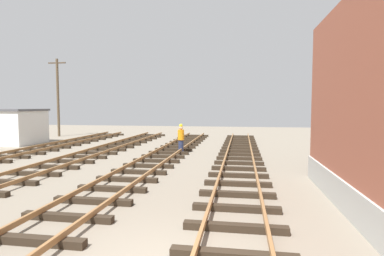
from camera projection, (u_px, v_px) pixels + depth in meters
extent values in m
cube|color=#2D2319|center=(234.00, 256.00, 6.03)|extent=(2.50, 0.24, 0.18)
cube|color=#2D2319|center=(235.00, 228.00, 7.43)|extent=(2.50, 0.24, 0.18)
cube|color=#2D2319|center=(236.00, 208.00, 8.83)|extent=(2.50, 0.24, 0.18)
cube|color=#2D2319|center=(237.00, 194.00, 10.22)|extent=(2.50, 0.24, 0.18)
cube|color=#2D2319|center=(238.00, 184.00, 11.62)|extent=(2.50, 0.24, 0.18)
cube|color=#2D2319|center=(238.00, 175.00, 13.02)|extent=(2.50, 0.24, 0.18)
cube|color=#2D2319|center=(239.00, 169.00, 14.41)|extent=(2.50, 0.24, 0.18)
cube|color=#2D2319|center=(239.00, 163.00, 15.81)|extent=(2.50, 0.24, 0.18)
cube|color=#2D2319|center=(239.00, 159.00, 17.21)|extent=(2.50, 0.24, 0.18)
cube|color=#2D2319|center=(239.00, 155.00, 18.60)|extent=(2.50, 0.24, 0.18)
cube|color=#2D2319|center=(240.00, 151.00, 20.00)|extent=(2.50, 0.24, 0.18)
cube|color=#2D2319|center=(240.00, 148.00, 21.40)|extent=(2.50, 0.24, 0.18)
cube|color=#2D2319|center=(240.00, 146.00, 22.80)|extent=(2.50, 0.24, 0.18)
cube|color=#2D2319|center=(240.00, 143.00, 24.19)|extent=(2.50, 0.24, 0.18)
cube|color=#2D2319|center=(240.00, 141.00, 25.59)|extent=(2.50, 0.24, 0.18)
cube|color=#2D2319|center=(240.00, 139.00, 26.99)|extent=(2.50, 0.24, 0.18)
cube|color=#2D2319|center=(240.00, 138.00, 28.38)|extent=(2.50, 0.24, 0.18)
cube|color=#2D2319|center=(240.00, 136.00, 29.78)|extent=(2.50, 0.24, 0.18)
cube|color=#2D2319|center=(31.00, 240.00, 6.72)|extent=(2.50, 0.24, 0.18)
cube|color=#2D2319|center=(67.00, 217.00, 8.12)|extent=(2.50, 0.24, 0.18)
cube|color=#2D2319|center=(93.00, 201.00, 9.51)|extent=(2.50, 0.24, 0.18)
cube|color=#2D2319|center=(112.00, 189.00, 10.91)|extent=(2.50, 0.24, 0.18)
cube|color=#2D2319|center=(127.00, 179.00, 12.31)|extent=(2.50, 0.24, 0.18)
cube|color=#2D2319|center=(139.00, 172.00, 13.71)|extent=(2.50, 0.24, 0.18)
cube|color=#2D2319|center=(148.00, 166.00, 15.10)|extent=(2.50, 0.24, 0.18)
cube|color=#2D2319|center=(156.00, 161.00, 16.50)|extent=(2.50, 0.24, 0.18)
cube|color=#2D2319|center=(163.00, 156.00, 17.90)|extent=(2.50, 0.24, 0.18)
cube|color=#2D2319|center=(169.00, 153.00, 19.29)|extent=(2.50, 0.24, 0.18)
cube|color=#2D2319|center=(174.00, 150.00, 20.69)|extent=(2.50, 0.24, 0.18)
cube|color=#2D2319|center=(178.00, 147.00, 22.09)|extent=(2.50, 0.24, 0.18)
cube|color=#2D2319|center=(182.00, 144.00, 23.48)|extent=(2.50, 0.24, 0.18)
cube|color=#2D2319|center=(185.00, 142.00, 24.88)|extent=(2.50, 0.24, 0.18)
cube|color=#2D2319|center=(188.00, 140.00, 26.28)|extent=(2.50, 0.24, 0.18)
cube|color=#2D2319|center=(191.00, 139.00, 27.67)|extent=(2.50, 0.24, 0.18)
cube|color=#2D2319|center=(193.00, 137.00, 29.07)|extent=(2.50, 0.24, 0.18)
cube|color=#2D2319|center=(196.00, 136.00, 30.47)|extent=(2.50, 0.24, 0.18)
cube|color=olive|center=(40.00, 251.00, 5.90)|extent=(0.08, 51.06, 0.14)
cube|color=#2D2319|center=(8.00, 182.00, 11.89)|extent=(2.50, 0.24, 0.18)
cube|color=#2D2319|center=(34.00, 174.00, 13.37)|extent=(2.50, 0.24, 0.18)
cube|color=#2D2319|center=(55.00, 167.00, 14.84)|extent=(2.50, 0.24, 0.18)
cube|color=#2D2319|center=(72.00, 161.00, 16.32)|extent=(2.50, 0.24, 0.18)
cube|color=#2D2319|center=(86.00, 157.00, 17.80)|extent=(2.50, 0.24, 0.18)
cube|color=#2D2319|center=(98.00, 153.00, 19.28)|extent=(2.50, 0.24, 0.18)
cube|color=#2D2319|center=(108.00, 150.00, 20.76)|extent=(2.50, 0.24, 0.18)
cube|color=#2D2319|center=(117.00, 147.00, 22.24)|extent=(2.50, 0.24, 0.18)
cube|color=#2D2319|center=(125.00, 144.00, 23.72)|extent=(2.50, 0.24, 0.18)
cube|color=#2D2319|center=(132.00, 142.00, 25.20)|extent=(2.50, 0.24, 0.18)
cube|color=#2D2319|center=(138.00, 140.00, 26.68)|extent=(2.50, 0.24, 0.18)
cube|color=#2D2319|center=(143.00, 138.00, 28.16)|extent=(2.50, 0.24, 0.18)
cube|color=#2D2319|center=(148.00, 136.00, 29.64)|extent=(2.50, 0.24, 0.18)
cube|color=#2D2319|center=(153.00, 135.00, 31.11)|extent=(2.50, 0.24, 0.18)
cube|color=#2D2319|center=(10.00, 157.00, 17.87)|extent=(2.50, 0.24, 0.18)
cube|color=#2D2319|center=(27.00, 153.00, 19.27)|extent=(2.50, 0.24, 0.18)
cube|color=#2D2319|center=(41.00, 150.00, 20.67)|extent=(2.50, 0.24, 0.18)
cube|color=#2D2319|center=(54.00, 147.00, 22.06)|extent=(2.50, 0.24, 0.18)
cube|color=#2D2319|center=(65.00, 145.00, 23.46)|extent=(2.50, 0.24, 0.18)
cube|color=#2D2319|center=(75.00, 142.00, 24.86)|extent=(2.50, 0.24, 0.18)
cube|color=#2D2319|center=(84.00, 140.00, 26.26)|extent=(2.50, 0.24, 0.18)
cube|color=#2D2319|center=(92.00, 139.00, 27.65)|extent=(2.50, 0.24, 0.18)
cube|color=#2D2319|center=(99.00, 137.00, 29.05)|extent=(2.50, 0.24, 0.18)
cube|color=#2D2319|center=(106.00, 136.00, 30.45)|extent=(2.50, 0.24, 0.18)
cube|color=#2D2319|center=(112.00, 134.00, 31.84)|extent=(2.50, 0.24, 0.18)
cube|color=silver|center=(19.00, 128.00, 24.48)|extent=(2.80, 3.60, 2.60)
cube|color=#4C4C51|center=(18.00, 110.00, 24.39)|extent=(3.00, 3.80, 0.16)
cube|color=brown|center=(3.00, 131.00, 24.73)|extent=(0.06, 0.90, 2.00)
cylinder|color=brown|center=(58.00, 98.00, 30.50)|extent=(0.24, 0.24, 7.58)
cube|color=#4C3D2D|center=(57.00, 63.00, 30.26)|extent=(1.80, 0.12, 0.12)
cylinder|color=#262D4C|center=(181.00, 147.00, 19.67)|extent=(0.32, 0.32, 0.85)
cylinder|color=orange|center=(181.00, 135.00, 19.62)|extent=(0.40, 0.40, 0.65)
sphere|color=tan|center=(181.00, 128.00, 19.59)|extent=(0.24, 0.24, 0.24)
sphere|color=yellow|center=(181.00, 126.00, 19.58)|extent=(0.22, 0.22, 0.22)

